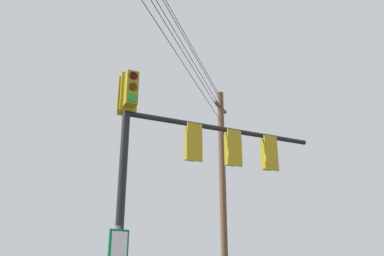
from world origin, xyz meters
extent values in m
cylinder|color=black|center=(0.30, 0.47, 3.24)|extent=(0.20, 0.20, 6.47)
cylinder|color=black|center=(-2.56, 0.28, 5.66)|extent=(5.72, 0.51, 0.14)
cube|color=olive|center=(0.32, 0.17, 6.21)|extent=(0.32, 0.32, 0.90)
cube|color=#B29319|center=(0.31, 0.34, 6.21)|extent=(0.44, 0.07, 1.04)
cylinder|color=#360503|center=(0.33, 0.01, 6.51)|extent=(0.20, 0.04, 0.20)
cylinder|color=#3C2703|center=(0.33, 0.01, 6.21)|extent=(0.20, 0.04, 0.20)
cylinder|color=green|center=(0.33, 0.01, 5.91)|extent=(0.20, 0.04, 0.20)
cube|color=olive|center=(0.28, 0.77, 6.21)|extent=(0.32, 0.32, 0.90)
cube|color=#B29319|center=(0.29, 0.60, 6.21)|extent=(0.44, 0.07, 1.04)
cylinder|color=#360503|center=(0.27, 0.93, 6.51)|extent=(0.20, 0.04, 0.20)
cylinder|color=#3C2703|center=(0.27, 0.93, 6.21)|extent=(0.20, 0.04, 0.20)
cylinder|color=green|center=(0.27, 0.93, 5.91)|extent=(0.20, 0.04, 0.20)
cube|color=olive|center=(-1.53, 0.35, 5.11)|extent=(0.33, 0.33, 0.90)
cube|color=#B29319|center=(-1.55, 0.52, 5.11)|extent=(0.44, 0.08, 1.04)
cylinder|color=#360503|center=(-1.51, 0.19, 5.41)|extent=(0.20, 0.05, 0.20)
cylinder|color=#3C2703|center=(-1.51, 0.19, 5.11)|extent=(0.20, 0.05, 0.20)
cylinder|color=green|center=(-1.51, 0.19, 4.81)|extent=(0.20, 0.05, 0.20)
cube|color=olive|center=(-2.76, 0.27, 5.11)|extent=(0.32, 0.32, 0.90)
cube|color=#B29319|center=(-2.77, 0.44, 5.11)|extent=(0.44, 0.07, 1.04)
cylinder|color=#360503|center=(-2.74, 0.11, 5.41)|extent=(0.20, 0.04, 0.20)
cylinder|color=#3C2703|center=(-2.74, 0.11, 5.11)|extent=(0.20, 0.04, 0.20)
cylinder|color=green|center=(-2.74, 0.11, 4.81)|extent=(0.20, 0.04, 0.20)
cube|color=olive|center=(-3.98, 0.19, 5.11)|extent=(0.32, 0.32, 0.90)
cube|color=#B29319|center=(-3.99, 0.36, 5.11)|extent=(0.44, 0.07, 1.04)
cylinder|color=#360503|center=(-3.97, 0.03, 5.41)|extent=(0.20, 0.04, 0.20)
cylinder|color=#3C2703|center=(-3.97, 0.03, 5.11)|extent=(0.20, 0.04, 0.20)
cylinder|color=green|center=(-3.97, 0.03, 4.81)|extent=(0.20, 0.04, 0.20)
cylinder|color=brown|center=(-6.45, -7.87, 5.48)|extent=(0.34, 0.34, 10.96)
cube|color=brown|center=(-6.45, -7.87, 10.11)|extent=(1.27, 1.27, 0.12)
cube|color=#0C7238|center=(1.01, 4.02, 2.30)|extent=(0.30, 0.14, 0.39)
cube|color=white|center=(1.00, 4.03, 2.30)|extent=(0.24, 0.10, 0.33)
camera|label=1|loc=(2.13, 9.60, 2.00)|focal=36.54mm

